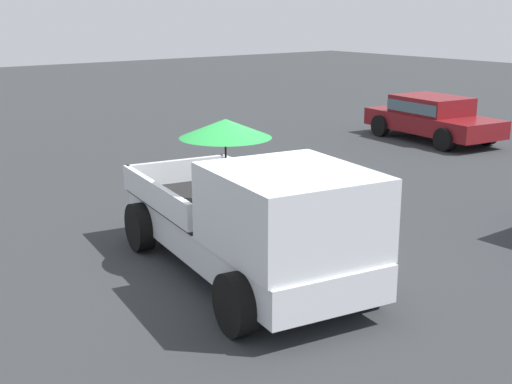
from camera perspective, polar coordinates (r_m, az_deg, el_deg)
name	(u,v)px	position (r m, az deg, el deg)	size (l,w,h in m)	color
ground_plane	(242,274)	(10.54, -1.20, -6.75)	(80.00, 80.00, 0.00)	#2D3033
pickup_truck_main	(256,220)	(9.82, 0.01, -2.29)	(5.28, 2.89, 2.31)	black
parked_sedan_near	(432,116)	(21.57, 14.34, 6.10)	(4.48, 2.37, 1.33)	black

